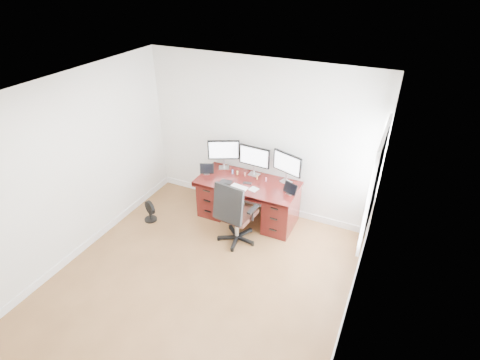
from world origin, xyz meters
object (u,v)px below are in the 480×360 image
at_px(floor_fan, 150,211).
at_px(monitor_center, 254,157).
at_px(desk, 248,198).
at_px(keyboard, 239,187).
at_px(office_chair, 235,223).

relative_size(floor_fan, monitor_center, 0.68).
bearing_deg(monitor_center, desk, -87.07).
height_order(floor_fan, monitor_center, monitor_center).
bearing_deg(keyboard, monitor_center, 91.78).
relative_size(desk, office_chair, 1.51).
relative_size(floor_fan, keyboard, 1.34).
height_order(office_chair, keyboard, office_chair).
height_order(desk, monitor_center, monitor_center).
xyz_separation_m(desk, floor_fan, (-1.51, -0.79, -0.22)).
distance_m(floor_fan, monitor_center, 2.04).
distance_m(desk, keyboard, 0.44).
bearing_deg(desk, floor_fan, -152.36).
xyz_separation_m(floor_fan, keyboard, (1.46, 0.55, 0.58)).
bearing_deg(floor_fan, office_chair, 26.99).
bearing_deg(office_chair, monitor_center, 101.54).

